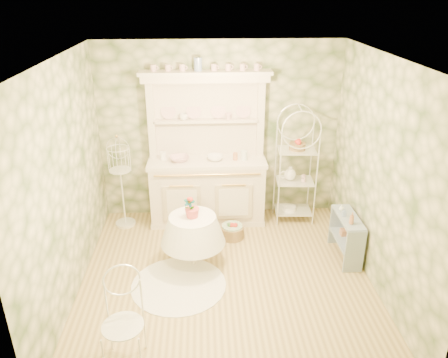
{
  "coord_description": "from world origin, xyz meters",
  "views": [
    {
      "loc": [
        -0.26,
        -4.51,
        3.4
      ],
      "look_at": [
        0.0,
        0.5,
        1.15
      ],
      "focal_mm": 35.0,
      "sensor_mm": 36.0,
      "label": 1
    }
  ],
  "objects_px": {
    "bakers_rack": "(296,163)",
    "side_shelf": "(346,238)",
    "kitchen_dresser": "(207,151)",
    "cafe_chair": "(122,324)",
    "round_table": "(193,242)",
    "floor_basket": "(232,232)",
    "birdcage_stand": "(121,183)"
  },
  "relations": [
    {
      "from": "floor_basket",
      "to": "birdcage_stand",
      "type": "bearing_deg",
      "value": 163.99
    },
    {
      "from": "bakers_rack",
      "to": "side_shelf",
      "type": "xyz_separation_m",
      "value": [
        0.5,
        -1.08,
        -0.65
      ]
    },
    {
      "from": "round_table",
      "to": "birdcage_stand",
      "type": "height_order",
      "value": "birdcage_stand"
    },
    {
      "from": "kitchen_dresser",
      "to": "bakers_rack",
      "type": "relative_size",
      "value": 1.21
    },
    {
      "from": "cafe_chair",
      "to": "side_shelf",
      "type": "bearing_deg",
      "value": 19.17
    },
    {
      "from": "birdcage_stand",
      "to": "bakers_rack",
      "type": "bearing_deg",
      "value": 1.1
    },
    {
      "from": "bakers_rack",
      "to": "side_shelf",
      "type": "bearing_deg",
      "value": -61.58
    },
    {
      "from": "side_shelf",
      "to": "round_table",
      "type": "distance_m",
      "value": 2.04
    },
    {
      "from": "bakers_rack",
      "to": "cafe_chair",
      "type": "bearing_deg",
      "value": -124.57
    },
    {
      "from": "side_shelf",
      "to": "round_table",
      "type": "xyz_separation_m",
      "value": [
        -2.04,
        -0.07,
        0.04
      ]
    },
    {
      "from": "side_shelf",
      "to": "cafe_chair",
      "type": "distance_m",
      "value": 3.17
    },
    {
      "from": "bakers_rack",
      "to": "floor_basket",
      "type": "distance_m",
      "value": 1.4
    },
    {
      "from": "kitchen_dresser",
      "to": "cafe_chair",
      "type": "height_order",
      "value": "kitchen_dresser"
    },
    {
      "from": "side_shelf",
      "to": "floor_basket",
      "type": "xyz_separation_m",
      "value": [
        -1.49,
        0.57,
        -0.2
      ]
    },
    {
      "from": "kitchen_dresser",
      "to": "floor_basket",
      "type": "bearing_deg",
      "value": -58.01
    },
    {
      "from": "kitchen_dresser",
      "to": "round_table",
      "type": "distance_m",
      "value": 1.45
    },
    {
      "from": "cafe_chair",
      "to": "floor_basket",
      "type": "xyz_separation_m",
      "value": [
        1.19,
        2.25,
        -0.38
      ]
    },
    {
      "from": "round_table",
      "to": "cafe_chair",
      "type": "relative_size",
      "value": 0.71
    },
    {
      "from": "bakers_rack",
      "to": "cafe_chair",
      "type": "xyz_separation_m",
      "value": [
        -2.18,
        -2.76,
        -0.47
      ]
    },
    {
      "from": "bakers_rack",
      "to": "side_shelf",
      "type": "distance_m",
      "value": 1.36
    },
    {
      "from": "kitchen_dresser",
      "to": "cafe_chair",
      "type": "xyz_separation_m",
      "value": [
        -0.85,
        -2.8,
        -0.67
      ]
    },
    {
      "from": "round_table",
      "to": "floor_basket",
      "type": "distance_m",
      "value": 0.88
    },
    {
      "from": "round_table",
      "to": "birdcage_stand",
      "type": "xyz_separation_m",
      "value": [
        -1.06,
        1.1,
        0.36
      ]
    },
    {
      "from": "side_shelf",
      "to": "cafe_chair",
      "type": "xyz_separation_m",
      "value": [
        -2.68,
        -1.68,
        0.19
      ]
    },
    {
      "from": "cafe_chair",
      "to": "round_table",
      "type": "bearing_deg",
      "value": 55.39
    },
    {
      "from": "cafe_chair",
      "to": "birdcage_stand",
      "type": "xyz_separation_m",
      "value": [
        -0.42,
        2.71,
        0.22
      ]
    },
    {
      "from": "kitchen_dresser",
      "to": "round_table",
      "type": "relative_size",
      "value": 3.38
    },
    {
      "from": "side_shelf",
      "to": "cafe_chair",
      "type": "bearing_deg",
      "value": -141.75
    },
    {
      "from": "kitchen_dresser",
      "to": "round_table",
      "type": "bearing_deg",
      "value": -99.98
    },
    {
      "from": "kitchen_dresser",
      "to": "floor_basket",
      "type": "relative_size",
      "value": 7.71
    },
    {
      "from": "kitchen_dresser",
      "to": "floor_basket",
      "type": "xyz_separation_m",
      "value": [
        0.34,
        -0.55,
        -1.05
      ]
    },
    {
      "from": "bakers_rack",
      "to": "round_table",
      "type": "height_order",
      "value": "bakers_rack"
    }
  ]
}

